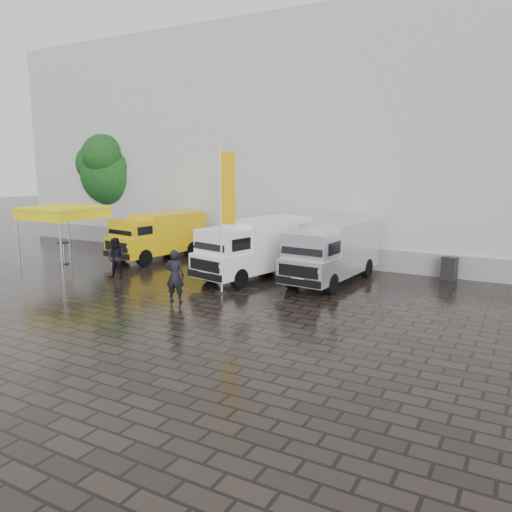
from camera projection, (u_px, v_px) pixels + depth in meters
The scene contains 13 objects.
ground at pixel (221, 301), 17.83m from camera, with size 120.00×120.00×0.00m, color black.
exhibition_hall at pixel (396, 144), 29.52m from camera, with size 44.00×16.00×12.00m, color silver.
hall_plinth at pixel (348, 257), 23.61m from camera, with size 44.00×0.15×1.00m, color gray.
van_yellow at pixel (158, 237), 25.49m from camera, with size 1.95×5.08×2.34m, color yellow, non-canonical shape.
van_white at pixel (255, 249), 21.31m from camera, with size 1.91×5.74×2.49m, color white, non-canonical shape.
van_silver at pixel (332, 253), 20.49m from camera, with size 1.91×5.73×2.48m, color silver, non-canonical shape.
canopy_tent at pixel (62, 210), 23.95m from camera, with size 3.20×3.20×2.82m.
flagpole at pixel (225, 212), 18.34m from camera, with size 0.88×0.50×5.49m.
tree at pixel (113, 171), 31.14m from camera, with size 3.82×3.94×6.87m.
cocktail_table at pixel (64, 253), 24.38m from camera, with size 0.60×0.60×1.07m, color black.
wheelie_bin at pixel (449, 269), 21.01m from camera, with size 0.59×0.59×0.98m, color black.
person_front at pixel (175, 276), 17.57m from camera, with size 0.69×0.45×1.88m, color black.
person_tent at pixel (117, 258), 21.25m from camera, with size 0.85×0.66×1.76m, color black.
Camera 1 is at (9.51, -14.44, 4.80)m, focal length 35.00 mm.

